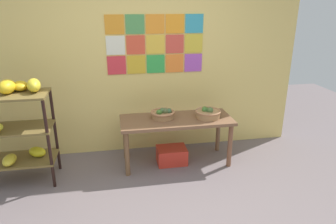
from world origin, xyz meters
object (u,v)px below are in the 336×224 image
object	(u,v)px
banana_shelf_unit	(10,121)
fruit_basket_left	(163,114)
display_table	(176,125)
produce_crate_under_table	(172,155)
fruit_basket_back_right	(208,113)

from	to	relation	value
banana_shelf_unit	fruit_basket_left	distance (m)	1.80
display_table	produce_crate_under_table	distance (m)	0.44
display_table	produce_crate_under_table	world-z (taller)	display_table
display_table	produce_crate_under_table	bearing A→B (deg)	-167.73
fruit_basket_left	banana_shelf_unit	bearing A→B (deg)	-174.54
fruit_basket_left	produce_crate_under_table	size ratio (longest dim) A/B	0.80
banana_shelf_unit	fruit_basket_left	bearing A→B (deg)	5.46
banana_shelf_unit	produce_crate_under_table	distance (m)	2.01
fruit_basket_left	produce_crate_under_table	xyz separation A→B (m)	(0.11, -0.06, -0.58)
display_table	banana_shelf_unit	bearing A→B (deg)	-176.38
display_table	fruit_basket_back_right	world-z (taller)	fruit_basket_back_right
banana_shelf_unit	display_table	world-z (taller)	banana_shelf_unit
display_table	fruit_basket_left	xyz separation A→B (m)	(-0.17, 0.05, 0.14)
fruit_basket_left	display_table	bearing A→B (deg)	-15.47
fruit_basket_back_right	produce_crate_under_table	distance (m)	0.75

